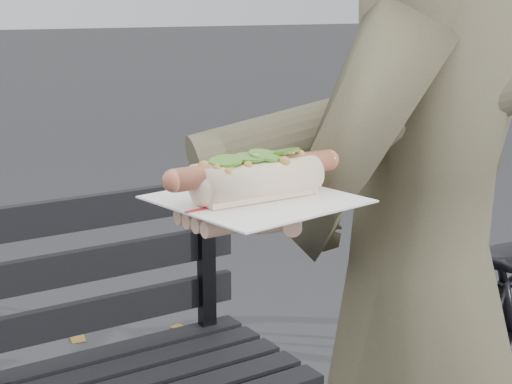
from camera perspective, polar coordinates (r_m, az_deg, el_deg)
person at (r=1.27m, az=11.75°, el=-8.41°), size 0.71×0.58×1.69m
held_hotdog at (r=1.02m, az=6.57°, el=3.96°), size 0.62×0.32×0.20m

